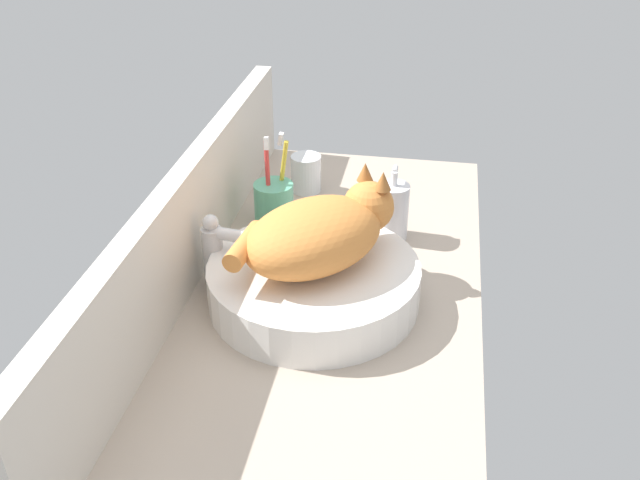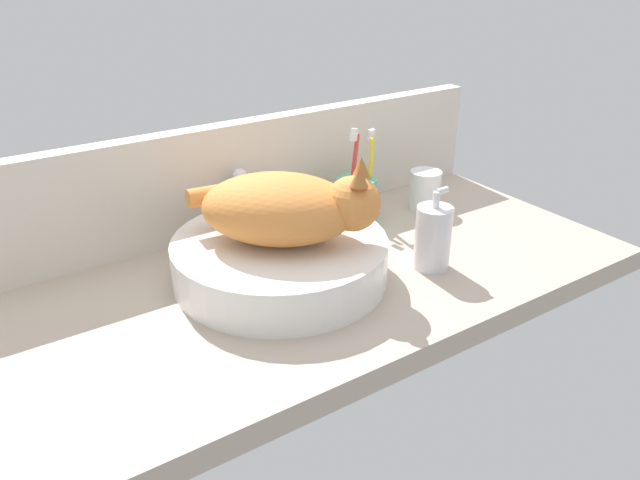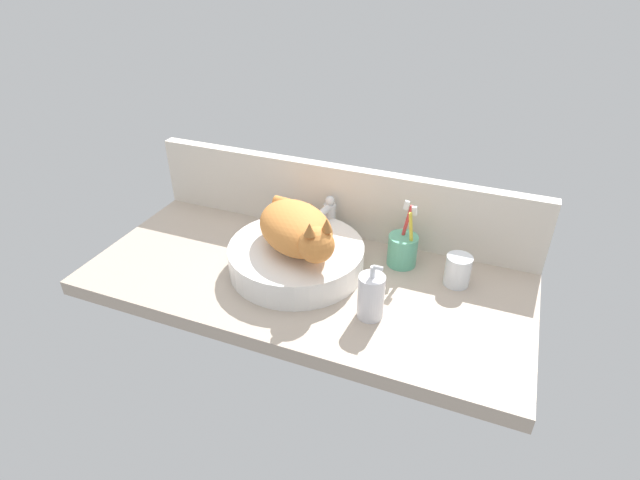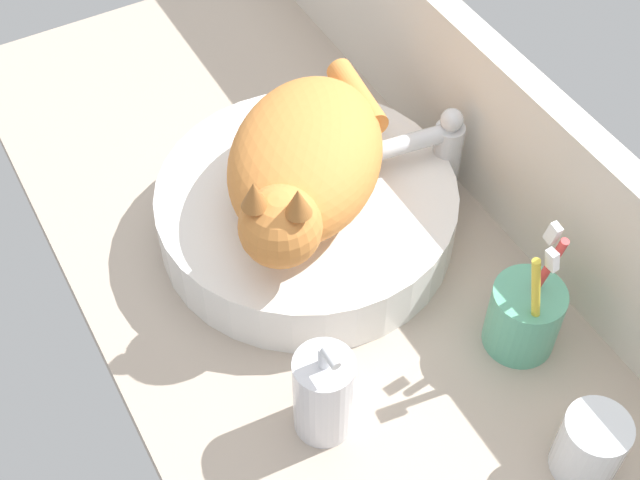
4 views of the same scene
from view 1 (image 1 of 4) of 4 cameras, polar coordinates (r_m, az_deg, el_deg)
name	(u,v)px [view 1 (image 1 of 4)]	position (r cm, az deg, el deg)	size (l,w,h in cm)	color
ground_plane	(327,300)	(125.74, 0.55, -4.82)	(115.51, 53.02, 4.00)	#B2A08E
backsplash_panel	(186,227)	(124.74, -10.68, 1.06)	(115.51, 3.60, 20.87)	silver
sink_basin	(314,283)	(120.07, -0.50, -3.47)	(35.67, 35.67, 7.28)	white
cat	(320,232)	(115.79, -0.02, 0.62)	(30.00, 29.27, 14.00)	orange
faucet	(219,248)	(123.70, -8.11, -0.66)	(4.24, 11.86, 13.60)	silver
soap_dispenser	(392,211)	(138.02, 5.82, 2.32)	(6.21, 6.21, 14.50)	silver
toothbrush_cup	(274,202)	(143.22, -3.70, 3.06)	(7.92, 7.92, 18.70)	#5BB28E
water_glass	(306,175)	(156.20, -1.12, 5.18)	(6.56, 6.56, 8.14)	white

